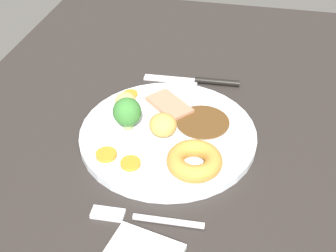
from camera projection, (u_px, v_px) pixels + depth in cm
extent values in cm
cube|color=#2B2623|center=(179.00, 163.00, 68.25)|extent=(120.00, 84.00, 3.60)
cylinder|color=white|center=(168.00, 134.00, 69.98)|extent=(28.61, 28.61, 1.40)
cylinder|color=#563819|center=(203.00, 122.00, 71.14)|extent=(8.88, 8.88, 0.30)
cube|color=tan|center=(169.00, 105.00, 74.44)|extent=(8.86, 9.16, 0.80)
torus|color=#C68938|center=(194.00, 161.00, 62.20)|extent=(8.17, 8.17, 2.61)
ellipsoid|color=#D8B260|center=(126.00, 102.00, 73.16)|extent=(4.33, 4.18, 3.19)
ellipsoid|color=tan|center=(163.00, 125.00, 67.89)|extent=(6.31, 6.30, 3.59)
cylinder|color=orange|center=(106.00, 155.00, 64.67)|extent=(3.18, 3.18, 0.60)
cylinder|color=orange|center=(130.00, 163.00, 63.20)|extent=(3.01, 3.01, 0.61)
cylinder|color=orange|center=(130.00, 94.00, 77.32)|extent=(2.61, 2.61, 0.44)
cylinder|color=#8CB766|center=(128.00, 124.00, 69.68)|extent=(1.61, 1.61, 1.63)
sphere|color=#387A33|center=(127.00, 112.00, 68.16)|extent=(4.61, 4.61, 4.61)
cylinder|color=silver|center=(169.00, 221.00, 56.45)|extent=(1.29, 9.53, 0.90)
cube|color=silver|center=(108.00, 214.00, 57.62)|extent=(2.18, 4.58, 0.60)
cylinder|color=black|center=(217.00, 82.00, 82.36)|extent=(1.57, 8.54, 1.20)
cube|color=silver|center=(171.00, 79.00, 83.76)|extent=(2.16, 10.56, 0.40)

